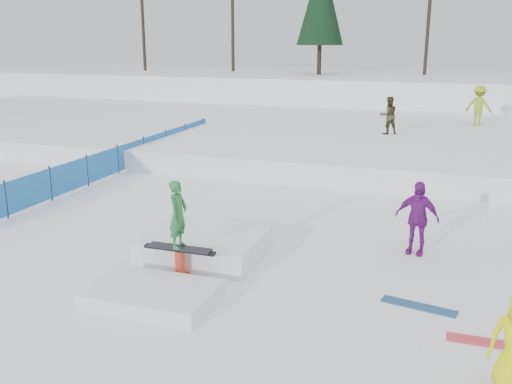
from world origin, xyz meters
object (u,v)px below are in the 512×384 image
(walker_olive, at_px, (389,115))
(safety_fence, at_px, (118,159))
(walker_ygreen, at_px, (479,106))
(spectator_purple, at_px, (417,218))
(jib_rail_feature, at_px, (192,255))

(walker_olive, bearing_deg, safety_fence, 11.14)
(safety_fence, height_order, walker_olive, walker_olive)
(walker_ygreen, xyz_separation_m, spectator_purple, (-1.73, -16.26, -0.87))
(walker_ygreen, relative_size, spectator_purple, 1.08)
(walker_olive, height_order, spectator_purple, walker_olive)
(safety_fence, bearing_deg, jib_rail_feature, -48.46)
(walker_olive, relative_size, spectator_purple, 0.94)
(spectator_purple, distance_m, jib_rail_feature, 5.25)
(safety_fence, xyz_separation_m, walker_ygreen, (12.73, 11.52, 1.19))
(walker_ygreen, bearing_deg, walker_olive, 60.15)
(walker_olive, height_order, walker_ygreen, walker_ygreen)
(walker_ygreen, distance_m, spectator_purple, 16.37)
(walker_ygreen, height_order, spectator_purple, walker_ygreen)
(safety_fence, relative_size, spectator_purple, 9.18)
(safety_fence, distance_m, spectator_purple, 11.98)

